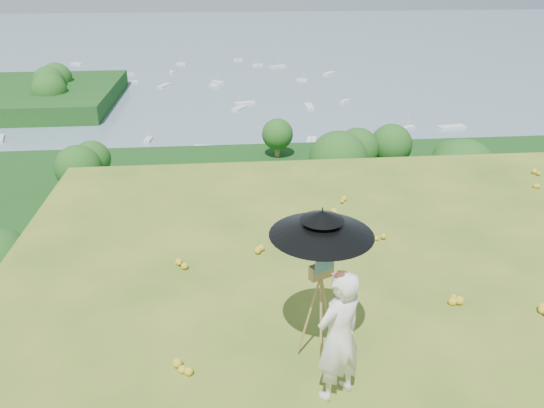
{
  "coord_description": "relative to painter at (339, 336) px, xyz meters",
  "views": [
    {
      "loc": [
        -2.94,
        -6.35,
        4.91
      ],
      "look_at": [
        -2.2,
        1.56,
        1.25
      ],
      "focal_mm": 35.0,
      "sensor_mm": 36.0,
      "label": 1
    }
  ],
  "objects": [
    {
      "name": "bay_water",
      "position": [
        1.69,
        241.44,
        -34.89
      ],
      "size": [
        700.0,
        700.0,
        0.0
      ],
      "primitive_type": "plane",
      "color": "slate",
      "rests_on": "ground"
    },
    {
      "name": "slope_trees",
      "position": [
        1.69,
        36.44,
        -15.89
      ],
      "size": [
        110.0,
        50.0,
        6.0
      ],
      "primitive_type": null,
      "color": "#195218",
      "rests_on": "forest_slope"
    },
    {
      "name": "painter",
      "position": [
        0.0,
        0.0,
        0.0
      ],
      "size": [
        0.77,
        0.69,
        1.77
      ],
      "primitive_type": "imported",
      "rotation": [
        0.0,
        0.0,
        3.67
      ],
      "color": "white",
      "rests_on": "ground"
    },
    {
      "name": "sun_umbrella",
      "position": [
        -0.13,
        0.63,
        0.93
      ],
      "size": [
        1.62,
        1.62,
        0.92
      ],
      "primitive_type": null,
      "rotation": [
        0.0,
        0.0,
        0.34
      ],
      "color": "black",
      "rests_on": "field_easel"
    },
    {
      "name": "ground",
      "position": [
        1.69,
        1.44,
        -0.89
      ],
      "size": [
        14.0,
        14.0,
        0.0
      ],
      "primitive_type": "plane",
      "color": "#436A1E",
      "rests_on": "ground"
    },
    {
      "name": "harbor_town",
      "position": [
        1.69,
        76.44,
        -30.39
      ],
      "size": [
        110.0,
        22.0,
        5.0
      ],
      "primitive_type": null,
      "color": "silver",
      "rests_on": "shoreline_tier"
    },
    {
      "name": "moored_boats",
      "position": [
        -10.81,
        162.44,
        -34.54
      ],
      "size": [
        140.0,
        140.0,
        0.7
      ],
      "primitive_type": null,
      "color": "silver",
      "rests_on": "bay_water"
    },
    {
      "name": "field_easel",
      "position": [
        -0.12,
        0.6,
        -0.06
      ],
      "size": [
        0.83,
        0.83,
        1.65
      ],
      "primitive_type": null,
      "rotation": [
        0.0,
        0.0,
        0.44
      ],
      "color": "olive",
      "rests_on": "ground"
    },
    {
      "name": "painter_cap",
      "position": [
        0.0,
        0.0,
        0.84
      ],
      "size": [
        0.29,
        0.3,
        0.1
      ],
      "primitive_type": null,
      "rotation": [
        0.0,
        0.0,
        0.53
      ],
      "color": "#E07A7B",
      "rests_on": "painter"
    },
    {
      "name": "wildflowers",
      "position": [
        1.69,
        1.69,
        -0.83
      ],
      "size": [
        10.0,
        10.5,
        0.12
      ],
      "primitive_type": null,
      "color": "gold",
      "rests_on": "ground"
    },
    {
      "name": "shoreline_tier",
      "position": [
        1.69,
        76.44,
        -36.89
      ],
      "size": [
        170.0,
        28.0,
        8.0
      ],
      "primitive_type": "cube",
      "color": "#72695B",
      "rests_on": "bay_water"
    },
    {
      "name": "forest_slope",
      "position": [
        1.69,
        36.44,
        -29.89
      ],
      "size": [
        140.0,
        56.0,
        22.0
      ],
      "primitive_type": "cube",
      "color": "#0F3A11",
      "rests_on": "bay_water"
    }
  ]
}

